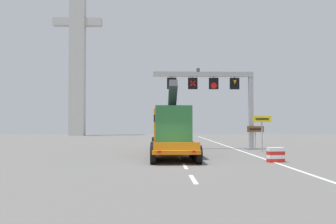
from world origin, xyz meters
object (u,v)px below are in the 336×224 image
(overhead_lane_gantry, at_px, (218,88))
(exit_sign_yellow, at_px, (262,125))
(heavy_haul_truck_orange, at_px, (170,128))
(tourist_info_sign_brown, at_px, (255,132))
(crash_barrier_striped, at_px, (276,155))
(bridge_pylon_distant, at_px, (78,42))

(overhead_lane_gantry, height_order, exit_sign_yellow, overhead_lane_gantry)
(heavy_haul_truck_orange, distance_m, tourist_info_sign_brown, 8.87)
(crash_barrier_striped, bearing_deg, overhead_lane_gantry, 98.89)
(overhead_lane_gantry, distance_m, exit_sign_yellow, 5.55)
(overhead_lane_gantry, height_order, crash_barrier_striped, overhead_lane_gantry)
(crash_barrier_striped, xyz_separation_m, bridge_pylon_distant, (-22.16, 47.43, 17.02))
(exit_sign_yellow, relative_size, tourist_info_sign_brown, 1.41)
(crash_barrier_striped, bearing_deg, exit_sign_yellow, 80.01)
(exit_sign_yellow, xyz_separation_m, tourist_info_sign_brown, (0.16, 2.70, -0.64))
(exit_sign_yellow, distance_m, crash_barrier_striped, 8.25)
(tourist_info_sign_brown, height_order, bridge_pylon_distant, bridge_pylon_distant)
(exit_sign_yellow, bearing_deg, heavy_haul_truck_orange, -168.93)
(heavy_haul_truck_orange, relative_size, tourist_info_sign_brown, 6.67)
(overhead_lane_gantry, xyz_separation_m, crash_barrier_striped, (1.73, -11.08, -5.12))
(overhead_lane_gantry, relative_size, heavy_haul_truck_orange, 0.67)
(heavy_haul_truck_orange, distance_m, bridge_pylon_distant, 46.62)
(tourist_info_sign_brown, relative_size, crash_barrier_striped, 1.99)
(overhead_lane_gantry, bearing_deg, heavy_haul_truck_orange, -134.17)
(tourist_info_sign_brown, bearing_deg, heavy_haul_truck_orange, -151.74)
(tourist_info_sign_brown, bearing_deg, crash_barrier_striped, -98.31)
(overhead_lane_gantry, height_order, tourist_info_sign_brown, overhead_lane_gantry)
(tourist_info_sign_brown, bearing_deg, overhead_lane_gantry, 172.08)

